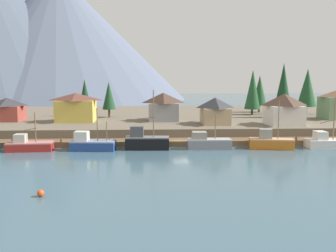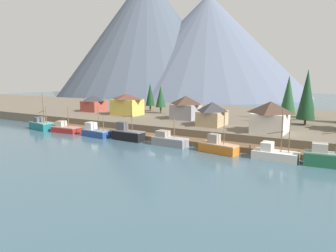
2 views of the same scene
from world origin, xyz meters
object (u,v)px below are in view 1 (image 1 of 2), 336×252
at_px(fishing_boat_black, 146,141).
at_px(house_white, 284,109).
at_px(fishing_boat_red, 29,145).
at_px(house_grey, 163,106).
at_px(house_red, 8,109).
at_px(fishing_boat_white, 327,142).
at_px(conifer_mid_left, 85,94).
at_px(house_tan, 215,110).
at_px(conifer_near_left, 260,90).
at_px(conifer_mid_right, 109,96).
at_px(conifer_back_left, 253,89).
at_px(fishing_boat_blue, 91,144).
at_px(conifer_near_right, 283,87).
at_px(fishing_boat_grey, 208,142).
at_px(conifer_back_right, 307,88).
at_px(fishing_boat_orange, 271,142).
at_px(channel_buoy, 41,193).
at_px(house_yellow, 76,107).

distance_m(fishing_boat_black, house_white, 29.35).
bearing_deg(fishing_boat_red, house_grey, 37.86).
distance_m(house_grey, house_red, 33.39).
height_order(fishing_boat_white, house_red, fishing_boat_white).
height_order(fishing_boat_white, conifer_mid_left, conifer_mid_left).
height_order(fishing_boat_white, house_tan, fishing_boat_white).
bearing_deg(conifer_near_left, conifer_mid_right, -163.64).
xyz_separation_m(fishing_boat_black, conifer_back_left, (26.32, 31.91, 7.49)).
height_order(fishing_boat_blue, house_tan, house_tan).
bearing_deg(fishing_boat_red, fishing_boat_black, -2.82).
bearing_deg(house_white, conifer_near_right, 71.28).
bearing_deg(house_red, fishing_boat_grey, -27.46).
bearing_deg(fishing_boat_white, house_white, 107.45).
relative_size(fishing_boat_black, house_grey, 1.47).
relative_size(house_white, conifer_near_left, 0.72).
distance_m(fishing_boat_black, conifer_back_right, 52.96).
bearing_deg(conifer_near_left, fishing_boat_red, -141.51).
xyz_separation_m(fishing_boat_grey, house_grey, (-6.66, 19.69, 4.52)).
xyz_separation_m(fishing_boat_orange, conifer_mid_right, (-29.52, 27.58, 6.48)).
xyz_separation_m(fishing_boat_blue, channel_buoy, (-1.34, -24.01, -0.69)).
bearing_deg(fishing_boat_red, conifer_back_left, 31.63).
bearing_deg(conifer_mid_right, house_red, -163.11).
height_order(house_tan, conifer_mid_right, conifer_mid_right).
bearing_deg(fishing_boat_grey, house_yellow, 144.96).
bearing_deg(fishing_boat_white, conifer_mid_left, 146.08).
distance_m(house_tan, conifer_back_right, 33.73).
bearing_deg(fishing_boat_black, house_grey, 82.01).
height_order(fishing_boat_white, channel_buoy, fishing_boat_white).
bearing_deg(house_yellow, fishing_boat_orange, -28.28).
distance_m(house_yellow, house_grey, 18.48).
bearing_deg(conifer_near_right, fishing_boat_black, -141.80).
height_order(fishing_boat_grey, house_yellow, house_yellow).
bearing_deg(house_grey, conifer_back_right, 19.72).
relative_size(fishing_boat_red, conifer_back_right, 0.63).
height_order(fishing_boat_white, house_yellow, house_yellow).
height_order(conifer_near_right, conifer_back_right, conifer_near_right).
bearing_deg(fishing_boat_orange, fishing_boat_red, -170.48).
bearing_deg(fishing_boat_blue, fishing_boat_white, 5.25).
height_order(house_white, house_red, house_white).
xyz_separation_m(fishing_boat_grey, conifer_back_left, (16.11, 31.93, 7.73)).
xyz_separation_m(house_red, conifer_mid_left, (14.82, 9.83, 2.71)).
height_order(fishing_boat_grey, conifer_mid_left, conifer_mid_left).
xyz_separation_m(fishing_boat_red, conifer_back_left, (45.21, 32.26, 7.89)).
bearing_deg(conifer_near_right, house_white, -108.72).
bearing_deg(channel_buoy, conifer_mid_left, 94.97).
bearing_deg(fishing_boat_black, conifer_back_left, 52.72).
relative_size(fishing_boat_blue, conifer_near_left, 0.74).
bearing_deg(house_red, conifer_mid_right, 16.89).
relative_size(fishing_boat_red, house_white, 1.02).
xyz_separation_m(fishing_boat_grey, house_red, (-40.03, 20.80, 3.98)).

